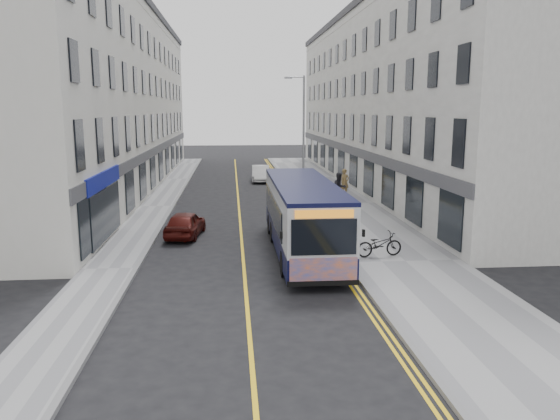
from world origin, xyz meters
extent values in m
plane|color=black|center=(0.00, 0.00, 0.00)|extent=(140.00, 140.00, 0.00)
cube|color=gray|center=(6.25, 12.00, 0.06)|extent=(4.50, 64.00, 0.12)
cube|color=gray|center=(-5.00, 12.00, 0.06)|extent=(2.00, 64.00, 0.12)
cube|color=slate|center=(4.00, 12.00, 0.07)|extent=(0.18, 64.00, 0.13)
cube|color=slate|center=(-4.00, 12.00, 0.07)|extent=(0.18, 64.00, 0.13)
cube|color=yellow|center=(0.00, 12.00, 0.00)|extent=(0.12, 64.00, 0.01)
cube|color=yellow|center=(3.55, 12.00, 0.00)|extent=(0.10, 64.00, 0.01)
cube|color=yellow|center=(3.75, 12.00, 0.00)|extent=(0.10, 64.00, 0.01)
cube|color=silver|center=(11.50, 21.00, 6.50)|extent=(6.00, 46.00, 13.00)
cube|color=silver|center=(-9.00, 21.00, 6.50)|extent=(6.00, 46.00, 13.00)
cylinder|color=#919399|center=(4.25, 14.00, 4.00)|extent=(0.14, 0.14, 8.00)
cylinder|color=#919399|center=(3.75, 14.00, 7.90)|extent=(1.00, 0.08, 0.08)
cube|color=#919399|center=(3.25, 14.00, 7.85)|extent=(0.50, 0.18, 0.12)
cube|color=black|center=(2.48, 0.68, 0.75)|extent=(2.34, 10.28, 0.84)
cube|color=silver|center=(2.48, 0.68, 2.01)|extent=(2.34, 10.28, 1.68)
cube|color=black|center=(2.48, 0.68, 2.93)|extent=(2.36, 10.28, 0.15)
cube|color=black|center=(1.29, 1.24, 1.82)|extent=(0.04, 8.04, 1.08)
cube|color=black|center=(3.67, 1.24, 1.82)|extent=(0.04, 8.04, 1.08)
cube|color=black|center=(2.48, -4.48, 1.92)|extent=(2.10, 0.04, 1.17)
cube|color=orange|center=(2.48, -4.48, 0.79)|extent=(2.20, 0.04, 0.89)
cube|color=orange|center=(2.48, -4.49, 2.66)|extent=(1.87, 0.04, 0.26)
cylinder|color=black|center=(1.43, -2.40, 0.47)|extent=(0.26, 0.93, 0.93)
cylinder|color=black|center=(3.54, -2.40, 0.47)|extent=(0.26, 0.93, 0.93)
cylinder|color=black|center=(1.43, 2.74, 0.47)|extent=(0.26, 0.93, 0.93)
cylinder|color=black|center=(3.54, 2.74, 0.47)|extent=(0.26, 0.93, 0.93)
cylinder|color=black|center=(1.43, 4.42, 0.47)|extent=(0.26, 0.93, 0.93)
cylinder|color=black|center=(3.54, 4.42, 0.47)|extent=(0.26, 0.93, 0.93)
imported|color=black|center=(5.41, -0.48, 0.61)|extent=(1.96, 0.94, 0.99)
imported|color=olive|center=(7.20, 14.88, 1.03)|extent=(0.79, 0.67, 1.83)
imported|color=black|center=(6.27, 12.01, 1.07)|extent=(1.12, 1.00, 1.91)
imported|color=white|center=(1.98, 23.69, 0.66)|extent=(1.56, 4.06, 1.32)
imported|color=#480F0C|center=(-2.62, 4.19, 0.61)|extent=(1.93, 3.76, 1.22)
camera|label=1|loc=(-0.40, -21.12, 5.92)|focal=35.00mm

